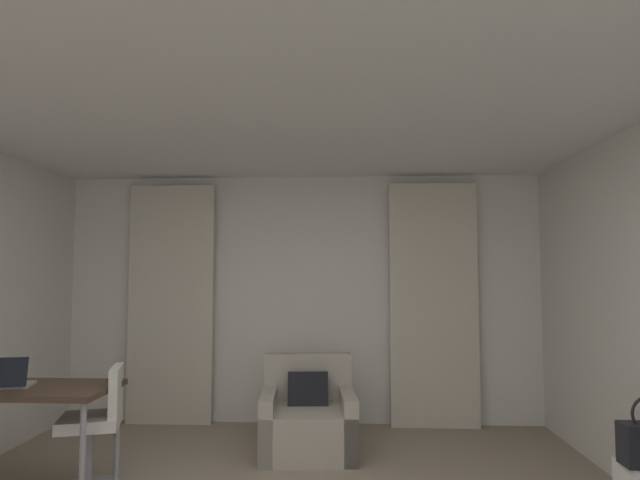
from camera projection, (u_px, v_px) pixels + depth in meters
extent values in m
cube|color=silver|center=(302.00, 298.00, 5.62)|extent=(5.12, 0.06, 2.60)
cube|color=white|center=(253.00, 62.00, 2.69)|extent=(5.12, 6.12, 0.06)
cube|color=beige|center=(171.00, 303.00, 5.56)|extent=(0.90, 0.06, 2.50)
cube|color=beige|center=(434.00, 304.00, 5.42)|extent=(0.90, 0.06, 2.50)
cube|color=#B2A899|center=(308.00, 430.00, 4.57)|extent=(0.87, 0.85, 0.39)
cube|color=#B2A899|center=(308.00, 376.00, 4.92)|extent=(0.82, 0.21, 0.42)
cube|color=#B2A899|center=(348.00, 422.00, 4.59)|extent=(0.18, 0.79, 0.53)
cube|color=#B2A899|center=(268.00, 423.00, 4.56)|extent=(0.18, 0.79, 0.53)
cube|color=black|center=(308.00, 393.00, 4.71)|extent=(0.38, 0.23, 0.37)
cube|color=#4C3828|center=(24.00, 389.00, 3.71)|extent=(1.23, 0.62, 0.04)
cylinder|color=#99999E|center=(117.00, 434.00, 3.91)|extent=(0.04, 0.04, 0.72)
cylinder|color=#99999E|center=(82.00, 458.00, 3.40)|extent=(0.04, 0.04, 0.72)
cylinder|color=gray|center=(89.00, 460.00, 3.73)|extent=(0.06, 0.06, 0.46)
cube|color=silver|center=(90.00, 421.00, 3.75)|extent=(0.50, 0.50, 0.08)
cube|color=silver|center=(116.00, 390.00, 3.81)|extent=(0.16, 0.36, 0.34)
cube|color=#ADADB2|center=(7.00, 385.00, 3.70)|extent=(0.36, 0.29, 0.02)
cube|color=black|center=(2.00, 372.00, 3.60)|extent=(0.32, 0.13, 0.20)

